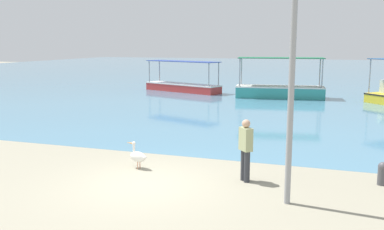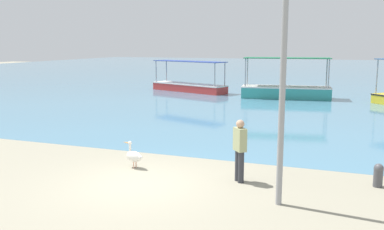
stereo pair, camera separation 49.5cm
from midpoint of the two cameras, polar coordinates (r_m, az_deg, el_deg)
name	(u,v)px [view 2 (the right image)]	position (r m, az deg, el deg)	size (l,w,h in m)	color
ground	(138,184)	(11.50, -5.92, -9.15)	(120.00, 120.00, 0.00)	gray
harbor_water	(309,72)	(58.07, 15.60, 5.57)	(110.00, 90.00, 0.00)	teal
fishing_boat_near_right	(189,85)	(32.98, 0.01, 3.99)	(6.61, 3.66, 2.33)	red
fishing_boat_near_left	(286,90)	(29.69, 12.85, 3.30)	(6.08, 2.62, 2.72)	teal
pelican	(134,156)	(12.84, -6.67, -5.41)	(0.79, 0.43, 0.80)	#E0997A
lamp_post	(284,52)	(9.67, 13.59, 8.16)	(0.28, 0.28, 6.24)	gray
mooring_bollard	(378,175)	(12.23, 24.66, -7.23)	(0.25, 0.25, 0.62)	#47474C
fisherman_standing	(240,149)	(11.49, 7.62, -4.49)	(0.43, 0.45, 1.69)	#2F3138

